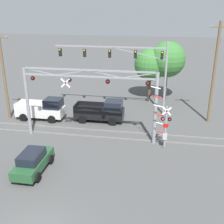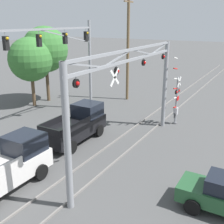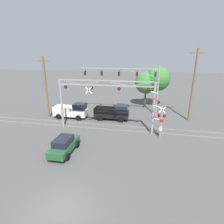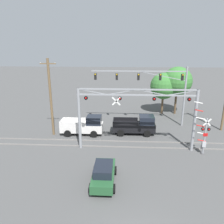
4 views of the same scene
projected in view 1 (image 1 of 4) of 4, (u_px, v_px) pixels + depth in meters
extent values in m
cube|color=gray|center=(91.00, 136.00, 26.04)|extent=(80.00, 0.08, 0.10)
cube|color=gray|center=(94.00, 130.00, 27.36)|extent=(80.00, 0.08, 0.10)
cylinder|color=gray|center=(27.00, 102.00, 25.55)|extent=(0.30, 0.30, 6.40)
cylinder|color=gray|center=(156.00, 109.00, 23.73)|extent=(0.30, 0.30, 6.40)
cube|color=gray|center=(88.00, 77.00, 23.71)|extent=(11.87, 0.14, 0.14)
cube|color=gray|center=(88.00, 70.00, 23.51)|extent=(11.87, 0.14, 0.14)
cube|color=gray|center=(40.00, 71.00, 24.29)|extent=(2.91, 0.08, 0.63)
cube|color=gray|center=(72.00, 73.00, 23.84)|extent=(2.91, 0.08, 0.63)
cube|color=gray|center=(105.00, 74.00, 23.38)|extent=(2.91, 0.08, 0.63)
cube|color=gray|center=(140.00, 75.00, 22.93)|extent=(2.91, 0.08, 0.63)
cylinder|color=black|center=(33.00, 78.00, 24.63)|extent=(0.38, 0.10, 0.38)
sphere|color=red|center=(32.00, 78.00, 24.57)|extent=(0.18, 0.18, 0.18)
cylinder|color=gray|center=(32.00, 76.00, 24.55)|extent=(0.04, 0.04, 0.10)
cylinder|color=black|center=(69.00, 80.00, 24.10)|extent=(0.38, 0.10, 0.38)
sphere|color=red|center=(69.00, 80.00, 24.04)|extent=(0.18, 0.18, 0.18)
cylinder|color=gray|center=(69.00, 77.00, 24.02)|extent=(0.04, 0.04, 0.10)
cylinder|color=black|center=(108.00, 82.00, 23.58)|extent=(0.38, 0.10, 0.38)
sphere|color=red|center=(108.00, 82.00, 23.51)|extent=(0.18, 0.18, 0.18)
cylinder|color=gray|center=(108.00, 79.00, 23.49)|extent=(0.04, 0.04, 0.10)
cylinder|color=black|center=(148.00, 83.00, 23.05)|extent=(0.38, 0.10, 0.38)
sphere|color=red|center=(148.00, 84.00, 22.98)|extent=(0.18, 0.18, 0.18)
cylinder|color=gray|center=(148.00, 81.00, 22.96)|extent=(0.04, 0.04, 0.10)
cube|color=white|center=(65.00, 83.00, 24.16)|extent=(0.88, 0.03, 0.88)
cube|color=white|center=(65.00, 83.00, 24.16)|extent=(0.88, 0.03, 0.88)
cylinder|color=black|center=(65.00, 83.00, 24.14)|extent=(0.04, 0.04, 0.02)
cylinder|color=gray|center=(165.00, 128.00, 23.42)|extent=(0.16, 0.16, 3.74)
cylinder|color=#59595B|center=(164.00, 147.00, 24.08)|extent=(0.35, 0.35, 0.10)
cube|color=white|center=(167.00, 111.00, 22.77)|extent=(0.78, 0.03, 0.78)
cube|color=white|center=(167.00, 111.00, 22.77)|extent=(0.78, 0.03, 0.78)
cylinder|color=black|center=(167.00, 111.00, 22.75)|extent=(0.04, 0.04, 0.02)
cylinder|color=black|center=(163.00, 119.00, 23.19)|extent=(0.32, 0.09, 0.32)
sphere|color=red|center=(163.00, 119.00, 23.13)|extent=(0.16, 0.16, 0.16)
cylinder|color=black|center=(170.00, 119.00, 23.10)|extent=(0.32, 0.09, 0.32)
sphere|color=red|center=(170.00, 120.00, 23.05)|extent=(0.16, 0.16, 0.16)
cube|color=gray|center=(166.00, 119.00, 23.15)|extent=(0.64, 0.06, 0.06)
cube|color=red|center=(166.00, 126.00, 23.25)|extent=(0.44, 0.02, 0.32)
cube|color=#B2B2B7|center=(165.00, 136.00, 23.72)|extent=(0.36, 0.28, 0.56)
cylinder|color=red|center=(162.00, 132.00, 23.62)|extent=(0.79, 0.09, 0.24)
cylinder|color=white|center=(161.00, 124.00, 23.37)|extent=(0.79, 0.09, 0.24)
cylinder|color=red|center=(160.00, 115.00, 23.11)|extent=(0.79, 0.09, 0.24)
cylinder|color=white|center=(158.00, 106.00, 22.86)|extent=(0.79, 0.09, 0.24)
cylinder|color=red|center=(157.00, 97.00, 22.60)|extent=(0.79, 0.09, 0.24)
cylinder|color=white|center=(156.00, 88.00, 22.35)|extent=(0.79, 0.09, 0.24)
cube|color=#3F3F42|center=(163.00, 140.00, 23.86)|extent=(0.24, 0.12, 0.36)
cylinder|color=gray|center=(165.00, 80.00, 30.02)|extent=(0.24, 0.24, 7.85)
cube|color=gray|center=(110.00, 47.00, 29.78)|extent=(12.09, 0.14, 0.14)
cube|color=gray|center=(138.00, 53.00, 29.52)|extent=(6.06, 0.08, 1.28)
cylinder|color=gray|center=(60.00, 47.00, 30.70)|extent=(0.04, 0.04, 0.30)
cube|color=black|center=(60.00, 52.00, 30.91)|extent=(0.30, 0.26, 0.84)
sphere|color=yellow|center=(60.00, 50.00, 30.65)|extent=(0.18, 0.18, 0.18)
cylinder|color=gray|center=(84.00, 48.00, 30.27)|extent=(0.04, 0.04, 0.30)
cube|color=black|center=(85.00, 53.00, 30.47)|extent=(0.30, 0.26, 0.84)
sphere|color=yellow|center=(84.00, 51.00, 30.22)|extent=(0.18, 0.18, 0.18)
cylinder|color=gray|center=(110.00, 48.00, 29.83)|extent=(0.04, 0.04, 0.30)
cube|color=black|center=(110.00, 54.00, 30.04)|extent=(0.30, 0.26, 0.84)
sphere|color=yellow|center=(109.00, 51.00, 29.78)|extent=(0.18, 0.18, 0.18)
cylinder|color=gray|center=(136.00, 49.00, 29.39)|extent=(0.04, 0.04, 0.30)
cube|color=black|center=(135.00, 54.00, 29.60)|extent=(0.30, 0.26, 0.84)
sphere|color=yellow|center=(135.00, 52.00, 29.34)|extent=(0.18, 0.18, 0.18)
cylinder|color=gray|center=(162.00, 50.00, 28.96)|extent=(0.04, 0.04, 0.30)
cube|color=black|center=(162.00, 55.00, 29.16)|extent=(0.30, 0.26, 0.84)
sphere|color=yellow|center=(162.00, 53.00, 28.91)|extent=(0.18, 0.18, 0.18)
cube|color=black|center=(99.00, 113.00, 29.25)|extent=(5.08, 1.86, 0.96)
cube|color=black|center=(114.00, 105.00, 28.67)|extent=(1.74, 1.71, 0.94)
cube|color=black|center=(88.00, 109.00, 28.34)|extent=(2.94, 0.08, 0.42)
cube|color=black|center=(92.00, 103.00, 29.97)|extent=(2.94, 0.08, 0.42)
cube|color=black|center=(76.00, 105.00, 29.40)|extent=(0.10, 1.78, 0.42)
cylinder|color=black|center=(113.00, 122.00, 28.31)|extent=(0.83, 0.24, 0.83)
cylinder|color=black|center=(116.00, 115.00, 30.04)|extent=(0.83, 0.24, 0.83)
cylinder|color=black|center=(82.00, 120.00, 28.81)|extent=(0.83, 0.24, 0.83)
cylinder|color=black|center=(87.00, 113.00, 30.54)|extent=(0.83, 0.24, 0.83)
cube|color=silver|center=(41.00, 111.00, 29.82)|extent=(5.04, 1.86, 0.96)
cube|color=black|center=(53.00, 103.00, 29.24)|extent=(1.73, 1.71, 0.94)
cube|color=silver|center=(28.00, 107.00, 28.91)|extent=(2.91, 0.08, 0.42)
cube|color=silver|center=(35.00, 102.00, 30.54)|extent=(2.91, 0.08, 0.42)
cube|color=silver|center=(18.00, 103.00, 29.96)|extent=(0.10, 1.78, 0.42)
cylinder|color=black|center=(52.00, 119.00, 28.88)|extent=(0.83, 0.24, 0.83)
cylinder|color=black|center=(58.00, 113.00, 30.61)|extent=(0.83, 0.24, 0.83)
cylinder|color=black|center=(23.00, 117.00, 29.38)|extent=(0.83, 0.24, 0.83)
cylinder|color=black|center=(31.00, 111.00, 31.11)|extent=(0.83, 0.24, 0.83)
cube|color=#23512D|center=(33.00, 163.00, 20.46)|extent=(1.66, 4.08, 0.67)
cube|color=black|center=(31.00, 156.00, 20.08)|extent=(1.41, 2.12, 0.62)
cylinder|color=black|center=(30.00, 157.00, 21.84)|extent=(0.24, 0.70, 0.70)
cylinder|color=black|center=(51.00, 159.00, 21.58)|extent=(0.24, 0.70, 0.70)
cylinder|color=black|center=(15.00, 175.00, 19.59)|extent=(0.24, 0.70, 0.70)
cylinder|color=black|center=(38.00, 177.00, 19.33)|extent=(0.24, 0.70, 0.70)
cylinder|color=brown|center=(4.00, 77.00, 28.73)|extent=(0.28, 0.28, 9.07)
cylinder|color=silver|center=(6.00, 37.00, 27.15)|extent=(0.08, 0.08, 0.12)
cylinder|color=brown|center=(214.00, 74.00, 27.63)|extent=(0.28, 0.28, 10.10)
cube|color=brown|center=(220.00, 27.00, 26.03)|extent=(1.80, 0.12, 0.12)
cylinder|color=silver|center=(211.00, 26.00, 26.12)|extent=(0.08, 0.08, 0.12)
cylinder|color=brown|center=(149.00, 87.00, 36.11)|extent=(0.32, 0.32, 3.00)
sphere|color=#387533|center=(151.00, 65.00, 35.05)|extent=(4.05, 4.05, 4.05)
cylinder|color=brown|center=(166.00, 86.00, 35.70)|extent=(0.32, 0.32, 3.60)
sphere|color=#387533|center=(167.00, 59.00, 34.49)|extent=(4.42, 4.42, 4.42)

